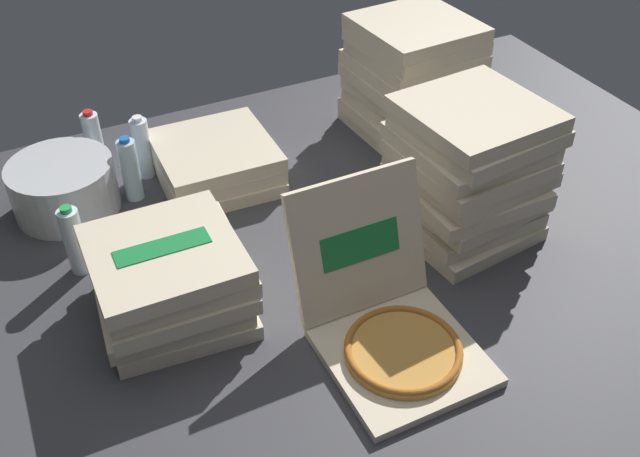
% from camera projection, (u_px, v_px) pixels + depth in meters
% --- Properties ---
extents(ground_plane, '(3.20, 2.40, 0.02)m').
position_uv_depth(ground_plane, '(332.00, 288.00, 2.16)').
color(ground_plane, '#38383D').
extents(open_pizza_box, '(0.39, 0.52, 0.40)m').
position_uv_depth(open_pizza_box, '(389.00, 319.00, 1.93)').
color(open_pizza_box, beige).
rests_on(open_pizza_box, ground_plane).
extents(pizza_stack_right_far, '(0.44, 0.43, 0.25)m').
position_uv_depth(pizza_stack_right_far, '(171.00, 280.00, 1.99)').
color(pizza_stack_right_far, beige).
rests_on(pizza_stack_right_far, ground_plane).
extents(pizza_stack_center_far, '(0.44, 0.44, 0.44)m').
position_uv_depth(pizza_stack_center_far, '(411.00, 77.00, 2.72)').
color(pizza_stack_center_far, beige).
rests_on(pizza_stack_center_far, ground_plane).
extents(pizza_stack_left_far, '(0.45, 0.45, 0.44)m').
position_uv_depth(pizza_stack_left_far, '(468.00, 170.00, 2.24)').
color(pizza_stack_left_far, beige).
rests_on(pizza_stack_left_far, ground_plane).
extents(pizza_stack_right_near, '(0.41, 0.41, 0.15)m').
position_uv_depth(pizza_stack_right_near, '(216.00, 162.00, 2.53)').
color(pizza_stack_right_near, beige).
rests_on(pizza_stack_right_near, ground_plane).
extents(ice_bucket, '(0.34, 0.34, 0.18)m').
position_uv_depth(ice_bucket, '(64.00, 187.00, 2.39)').
color(ice_bucket, '#B7BABF').
rests_on(ice_bucket, ground_plane).
extents(water_bottle_0, '(0.06, 0.06, 0.24)m').
position_uv_depth(water_bottle_0, '(74.00, 241.00, 2.13)').
color(water_bottle_0, white).
rests_on(water_bottle_0, ground_plane).
extents(water_bottle_1, '(0.06, 0.06, 0.24)m').
position_uv_depth(water_bottle_1, '(142.00, 148.00, 2.53)').
color(water_bottle_1, silver).
rests_on(water_bottle_1, ground_plane).
extents(water_bottle_2, '(0.06, 0.06, 0.24)m').
position_uv_depth(water_bottle_2, '(130.00, 169.00, 2.42)').
color(water_bottle_2, silver).
rests_on(water_bottle_2, ground_plane).
extents(water_bottle_3, '(0.06, 0.06, 0.24)m').
position_uv_depth(water_bottle_3, '(94.00, 142.00, 2.56)').
color(water_bottle_3, white).
rests_on(water_bottle_3, ground_plane).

